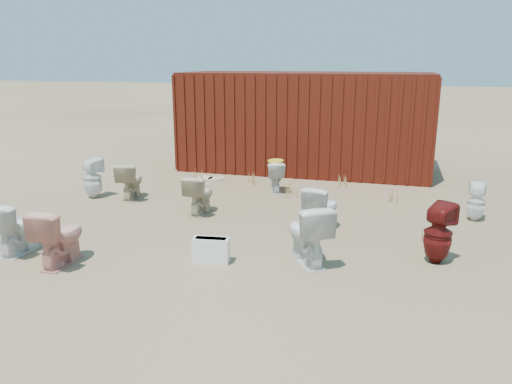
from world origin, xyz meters
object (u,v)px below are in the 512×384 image
(shipping_container, at_px, (306,122))
(toilet_back_e, at_px, (476,202))
(toilet_back_beige_left, at_px, (130,181))
(toilet_back_beige_right, at_px, (200,194))
(toilet_front_c, at_px, (322,208))
(toilet_front_e, at_px, (308,233))
(loose_tank, at_px, (211,250))
(toilet_back_yellowlid, at_px, (276,176))
(toilet_front_a, at_px, (17,227))
(toilet_front_maroon, at_px, (438,233))
(toilet_front_pink, at_px, (59,236))
(toilet_back_a, at_px, (92,178))

(shipping_container, bearing_deg, toilet_back_e, -43.61)
(toilet_back_beige_left, height_order, toilet_back_beige_right, toilet_back_beige_left)
(toilet_front_c, distance_m, toilet_front_e, 1.42)
(toilet_back_beige_right, xyz_separation_m, loose_tank, (0.99, -2.06, -0.18))
(toilet_back_beige_left, xyz_separation_m, toilet_back_yellowlid, (2.64, 1.35, -0.05))
(toilet_back_beige_left, bearing_deg, toilet_back_e, 172.91)
(toilet_back_beige_right, bearing_deg, toilet_back_yellowlid, -115.01)
(toilet_front_c, distance_m, toilet_back_e, 2.76)
(toilet_back_beige_right, height_order, toilet_back_e, toilet_back_beige_right)
(toilet_front_a, distance_m, toilet_back_yellowlid, 5.17)
(toilet_front_a, relative_size, toilet_front_maroon, 0.93)
(toilet_front_pink, xyz_separation_m, loose_tank, (1.94, 0.61, -0.23))
(toilet_front_pink, height_order, toilet_front_maroon, toilet_front_maroon)
(shipping_container, distance_m, toilet_back_beige_left, 4.79)
(toilet_front_maroon, xyz_separation_m, toilet_back_beige_right, (-3.96, 1.23, -0.06))
(toilet_back_beige_right, bearing_deg, toilet_front_e, 144.05)
(shipping_container, height_order, toilet_front_e, shipping_container)
(shipping_container, bearing_deg, toilet_front_e, -79.41)
(toilet_back_a, height_order, toilet_back_e, toilet_back_a)
(shipping_container, relative_size, toilet_front_e, 7.09)
(toilet_front_maroon, bearing_deg, toilet_front_a, 44.55)
(toilet_front_a, distance_m, toilet_front_pink, 0.87)
(toilet_front_e, height_order, toilet_back_a, toilet_front_e)
(toilet_back_a, distance_m, toilet_back_beige_right, 2.51)
(toilet_front_c, xyz_separation_m, toilet_front_maroon, (1.72, -0.94, 0.05))
(toilet_back_e, bearing_deg, toilet_front_c, 33.50)
(toilet_back_e, bearing_deg, loose_tank, 46.24)
(toilet_front_c, relative_size, toilet_back_a, 0.91)
(toilet_front_e, relative_size, toilet_back_beige_right, 1.18)
(shipping_container, distance_m, toilet_back_e, 5.05)
(toilet_front_a, distance_m, loose_tank, 2.82)
(toilet_front_pink, relative_size, toilet_back_e, 1.21)
(toilet_front_maroon, relative_size, toilet_back_beige_right, 1.16)
(shipping_container, relative_size, toilet_back_e, 8.97)
(shipping_container, xyz_separation_m, toilet_back_a, (-3.60, -3.91, -0.79))
(toilet_front_pink, bearing_deg, toilet_back_a, -64.67)
(toilet_back_a, relative_size, toilet_back_beige_right, 1.13)
(toilet_front_pink, xyz_separation_m, toilet_front_e, (3.21, 0.95, 0.02))
(shipping_container, bearing_deg, toilet_back_beige_right, -104.57)
(toilet_back_a, bearing_deg, toilet_back_e, -156.75)
(toilet_front_pink, xyz_separation_m, toilet_back_yellowlid, (1.89, 4.58, -0.08))
(loose_tank, bearing_deg, toilet_back_beige_left, 128.95)
(shipping_container, bearing_deg, toilet_back_yellowlid, -94.33)
(toilet_front_c, xyz_separation_m, toilet_back_a, (-4.72, 0.72, 0.04))
(toilet_front_pink, xyz_separation_m, toilet_back_beige_left, (-0.75, 3.23, -0.03))
(toilet_front_e, distance_m, toilet_back_e, 3.60)
(toilet_back_beige_left, bearing_deg, shipping_container, -136.96)
(toilet_front_c, bearing_deg, toilet_front_pink, 54.08)
(toilet_front_maroon, distance_m, toilet_back_yellowlid, 4.36)
(toilet_front_a, xyz_separation_m, toilet_back_e, (6.52, 3.38, -0.05))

